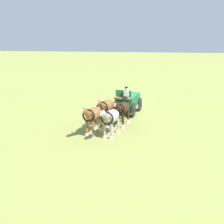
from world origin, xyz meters
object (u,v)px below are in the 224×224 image
object	(u,v)px
show_wagon	(127,101)
draft_horse_lead_off	(93,115)
draft_horse_rear_near	(122,109)
draft_horse_lead_near	(111,118)
draft_horse_rear_off	(106,107)

from	to	relation	value
show_wagon	draft_horse_lead_off	bearing A→B (deg)	-14.43
draft_horse_rear_near	draft_horse_lead_near	size ratio (longest dim) A/B	1.01
show_wagon	draft_horse_rear_near	distance (m)	3.69
show_wagon	draft_horse_lead_off	world-z (taller)	show_wagon
show_wagon	draft_horse_lead_near	world-z (taller)	show_wagon
draft_horse_rear_off	draft_horse_lead_near	distance (m)	2.91
draft_horse_rear_near	show_wagon	bearing A→B (deg)	-178.34
draft_horse_rear_off	draft_horse_lead_off	xyz separation A→B (m)	(2.57, -0.38, 0.01)
show_wagon	draft_horse_rear_off	xyz separation A→B (m)	(3.49, -1.18, 0.23)
draft_horse_lead_near	draft_horse_lead_off	bearing A→B (deg)	-98.36
draft_horse_rear_near	draft_horse_rear_off	world-z (taller)	draft_horse_rear_off
show_wagon	draft_horse_rear_near	xyz separation A→B (m)	(3.68, 0.11, 0.18)
draft_horse_rear_off	draft_horse_lead_near	xyz separation A→B (m)	(2.76, 0.91, -0.05)
draft_horse_rear_near	draft_horse_rear_off	distance (m)	1.30
draft_horse_rear_off	draft_horse_lead_near	world-z (taller)	draft_horse_rear_off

